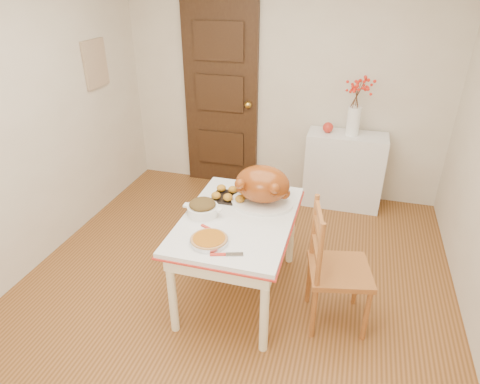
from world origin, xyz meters
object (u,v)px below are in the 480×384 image
(sideboard, at_px, (344,170))
(kitchen_table, at_px, (238,256))
(pumpkin_pie, at_px, (209,239))
(chair_oak, at_px, (340,268))
(turkey_platter, at_px, (262,186))

(sideboard, xyz_separation_m, kitchen_table, (-0.69, -1.71, -0.05))
(sideboard, relative_size, pumpkin_pie, 3.19)
(sideboard, bearing_deg, chair_oak, -87.52)
(chair_oak, bearing_deg, kitchen_table, 70.58)
(kitchen_table, height_order, turkey_platter, turkey_platter)
(chair_oak, bearing_deg, turkey_platter, 50.26)
(chair_oak, relative_size, turkey_platter, 1.95)
(pumpkin_pie, bearing_deg, kitchen_table, 75.97)
(sideboard, distance_m, turkey_platter, 1.64)
(sideboard, relative_size, kitchen_table, 0.69)
(turkey_platter, distance_m, pumpkin_pie, 0.66)
(chair_oak, distance_m, pumpkin_pie, 0.94)
(kitchen_table, xyz_separation_m, turkey_platter, (0.12, 0.24, 0.51))
(sideboard, height_order, pumpkin_pie, sideboard)
(turkey_platter, bearing_deg, kitchen_table, -97.48)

